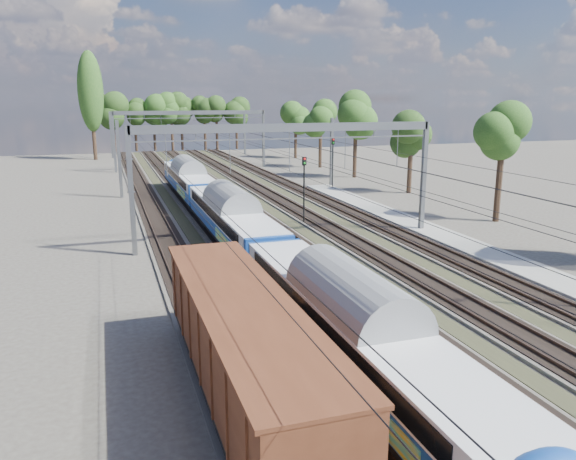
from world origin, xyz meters
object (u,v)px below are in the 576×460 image
object	(u,v)px
worker	(204,173)
signal_far	(333,157)
freight_boxcar	(243,345)
signal_near	(304,182)
emu_train	(232,213)

from	to	relation	value
worker	signal_far	size ratio (longest dim) A/B	0.31
freight_boxcar	worker	xyz separation A→B (m)	(8.69, 58.35, -1.47)
worker	signal_near	xyz separation A→B (m)	(3.58, -30.50, 2.76)
signal_near	emu_train	bearing A→B (deg)	-131.97
signal_far	signal_near	bearing A→B (deg)	-95.83
freight_boxcar	signal_near	distance (m)	30.46
emu_train	signal_far	size ratio (longest dim) A/B	10.36
freight_boxcar	signal_near	world-z (taller)	signal_near
signal_near	signal_far	size ratio (longest dim) A/B	0.95
signal_near	signal_far	xyz separation A→B (m)	(9.75, 16.95, 0.19)
signal_near	signal_far	world-z (taller)	signal_far
freight_boxcar	signal_far	bearing A→B (deg)	63.83
signal_near	worker	bearing A→B (deg)	106.43
emu_train	signal_near	world-z (taller)	signal_near
worker	signal_near	distance (m)	30.83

